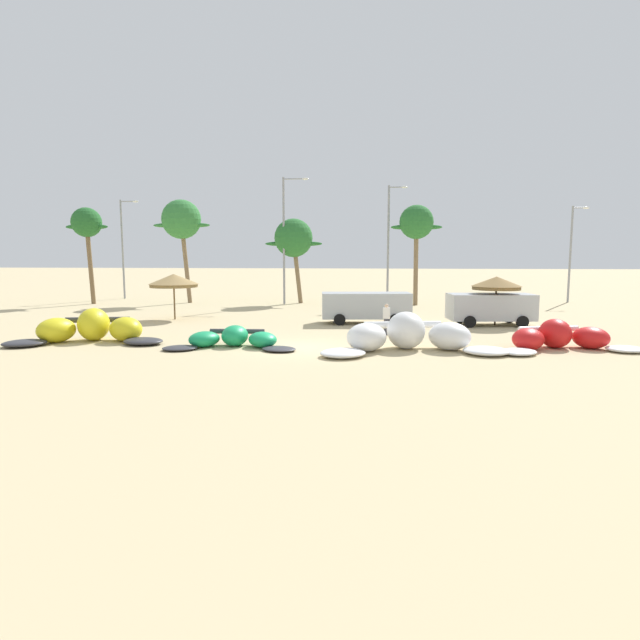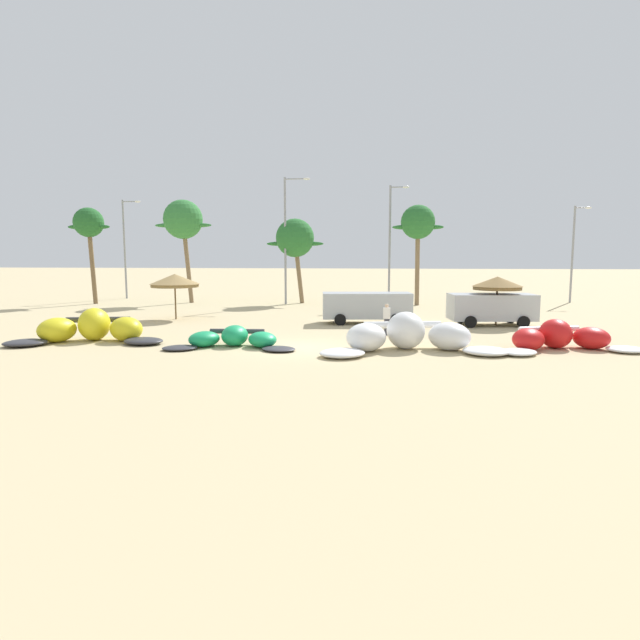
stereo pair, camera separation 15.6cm
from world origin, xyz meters
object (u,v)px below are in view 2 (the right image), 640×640
object	(u,v)px
beach_umbrella_near_van	(175,280)
lamppost_west	(126,244)
beach_umbrella_middle	(497,283)
parked_van	(490,307)
kite_left_of_center	(408,336)
palm_center_left	(418,224)
kite_left	(233,339)
palm_leftmost	(89,225)
palm_left	(183,221)
lamppost_east	(574,249)
lamppost_east_center	(391,239)
kite_far_left	(92,329)
palm_left_of_gap	(295,239)
lamppost_west_center	(287,234)
parked_car_second	(365,305)
kite_center	(560,338)
person_near_kites	(387,319)

from	to	relation	value
beach_umbrella_near_van	lamppost_west	xyz separation A→B (m)	(-10.40, 15.01, 2.60)
beach_umbrella_middle	parked_van	distance (m)	1.43
kite_left_of_center	palm_center_left	world-z (taller)	palm_center_left
kite_left_of_center	palm_center_left	distance (m)	21.72
beach_umbrella_near_van	beach_umbrella_middle	bearing A→B (deg)	-2.53
kite_left	beach_umbrella_near_van	world-z (taller)	beach_umbrella_near_van
palm_leftmost	palm_left	distance (m)	7.62
beach_umbrella_near_van	lamppost_east	world-z (taller)	lamppost_east
lamppost_east_center	kite_far_left	bearing A→B (deg)	-125.40
parked_van	lamppost_east_center	world-z (taller)	lamppost_east_center
palm_left_of_gap	lamppost_east	bearing A→B (deg)	7.10
palm_center_left	lamppost_west_center	world-z (taller)	lamppost_west_center
palm_center_left	lamppost_west_center	bearing A→B (deg)	-179.12
palm_leftmost	lamppost_west_center	size ratio (longest dim) A/B	0.77
kite_left	lamppost_east	size ratio (longest dim) A/B	0.75
kite_far_left	lamppost_east_center	xyz separation A→B (m)	(14.60, 20.54, 4.75)
parked_van	parked_car_second	world-z (taller)	same
lamppost_west_center	lamppost_east	size ratio (longest dim) A/B	1.26
kite_left_of_center	palm_leftmost	distance (m)	32.19
lamppost_east	kite_left	bearing A→B (deg)	-133.16
kite_center	beach_umbrella_middle	distance (m)	8.16
lamppost_west	lamppost_west_center	size ratio (longest dim) A/B	0.88
palm_left	lamppost_west_center	bearing A→B (deg)	-3.22
palm_left	person_near_kites	bearing A→B (deg)	-44.97
kite_left	kite_center	distance (m)	14.38
beach_umbrella_near_van	palm_left_of_gap	bearing A→B (deg)	63.98
parked_van	palm_center_left	size ratio (longest dim) A/B	0.62
kite_center	person_near_kites	size ratio (longest dim) A/B	4.06
palm_left	palm_center_left	size ratio (longest dim) A/B	1.08
kite_far_left	kite_center	size ratio (longest dim) A/B	1.11
parked_van	kite_center	bearing A→B (deg)	-79.73
kite_far_left	beach_umbrella_near_van	bearing A→B (deg)	85.28
kite_center	palm_left_of_gap	distance (m)	25.99
lamppost_west_center	kite_left_of_center	bearing A→B (deg)	-67.18
beach_umbrella_middle	palm_left_of_gap	world-z (taller)	palm_left_of_gap
kite_left	palm_center_left	bearing A→B (deg)	65.12
lamppost_west	person_near_kites	bearing A→B (deg)	-40.67
palm_center_left	kite_left_of_center	bearing A→B (deg)	-95.13
lamppost_west_center	person_near_kites	bearing A→B (deg)	-64.27
palm_center_left	lamppost_west_center	xyz separation A→B (m)	(-10.56, -0.16, -0.79)
kite_left	lamppost_east_center	xyz separation A→B (m)	(7.51, 21.29, 4.99)
kite_far_left	kite_left_of_center	xyz separation A→B (m)	(14.83, -0.85, 0.03)
parked_van	person_near_kites	world-z (taller)	parked_van
beach_umbrella_middle	lamppost_west	xyz separation A→B (m)	(-30.09, 15.88, 2.60)
palm_left	kite_far_left	bearing A→B (deg)	-82.06
kite_left	beach_umbrella_near_van	distance (m)	11.69
beach_umbrella_near_van	parked_van	world-z (taller)	beach_umbrella_near_van
kite_far_left	kite_center	distance (m)	21.44
palm_left_of_gap	kite_left_of_center	bearing A→B (deg)	-69.30
person_near_kites	beach_umbrella_middle	bearing A→B (deg)	34.70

